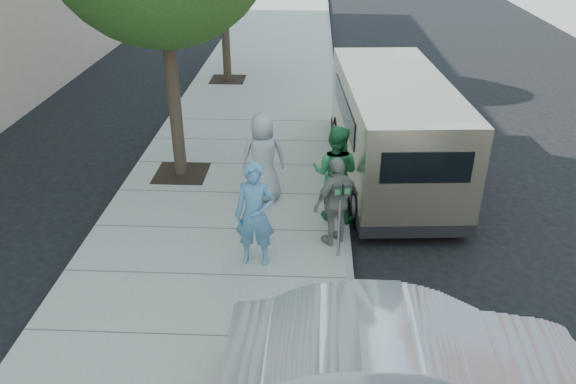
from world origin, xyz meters
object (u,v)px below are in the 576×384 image
object	(u,v)px
person_green_shirt	(335,173)
person_striped_polo	(336,201)
parking_meter	(341,205)
person_officer	(255,215)
van	(392,127)
sedan	(410,370)
person_gray_shirt	(263,158)

from	to	relation	value
person_green_shirt	person_striped_polo	size ratio (longest dim) A/B	1.14
parking_meter	person_officer	bearing A→B (deg)	174.39
person_officer	person_striped_polo	distance (m)	1.57
parking_meter	person_striped_polo	xyz separation A→B (m)	(-0.05, 0.46, -0.18)
van	person_officer	distance (m)	4.70
sedan	person_officer	xyz separation A→B (m)	(-2.20, 3.08, 0.35)
parking_meter	person_striped_polo	world-z (taller)	person_striped_polo
parking_meter	person_green_shirt	size ratio (longest dim) A/B	0.74
person_officer	sedan	bearing A→B (deg)	-51.95
parking_meter	van	xyz separation A→B (m)	(1.28, 3.57, 0.07)
sedan	person_gray_shirt	size ratio (longest dim) A/B	2.38
person_gray_shirt	sedan	bearing A→B (deg)	96.67
parking_meter	person_gray_shirt	distance (m)	2.57
parking_meter	person_gray_shirt	xyz separation A→B (m)	(-1.51, 2.07, -0.08)
person_officer	person_striped_polo	bearing A→B (deg)	29.25
van	person_gray_shirt	distance (m)	3.17
van	person_officer	bearing A→B (deg)	-129.67
parking_meter	person_striped_polo	size ratio (longest dim) A/B	0.84
parking_meter	person_gray_shirt	size ratio (longest dim) A/B	0.75
parking_meter	person_gray_shirt	world-z (taller)	person_gray_shirt
person_green_shirt	person_gray_shirt	size ratio (longest dim) A/B	1.01
sedan	person_gray_shirt	bearing A→B (deg)	22.90
van	person_striped_polo	distance (m)	3.39
parking_meter	person_green_shirt	bearing A→B (deg)	76.69
person_gray_shirt	person_officer	bearing A→B (deg)	75.46
person_green_shirt	sedan	bearing A→B (deg)	116.91
person_officer	parking_meter	bearing A→B (deg)	12.24
person_striped_polo	van	bearing A→B (deg)	-150.98
person_green_shirt	person_striped_polo	world-z (taller)	person_green_shirt
van	sedan	xyz separation A→B (m)	(-0.53, -6.89, -0.51)
van	parking_meter	bearing A→B (deg)	-113.81
sedan	person_green_shirt	size ratio (longest dim) A/B	2.35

